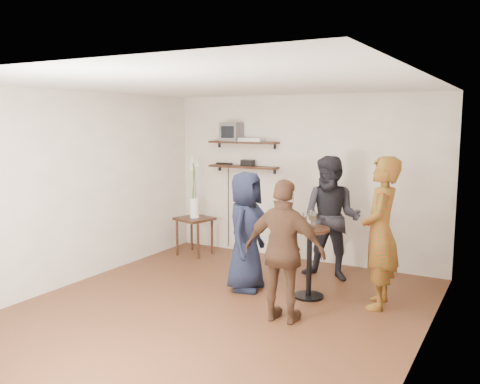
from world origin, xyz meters
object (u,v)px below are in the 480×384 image
object	(u,v)px
dvd_deck	(252,140)
person_plaid	(380,233)
radio	(248,163)
person_brown	(284,251)
crt_monitor	(232,132)
side_table	(195,224)
person_dark	(331,218)
drinks_table	(309,253)
person_navy	(246,231)

from	to	relation	value
dvd_deck	person_plaid	distance (m)	2.98
radio	person_brown	distance (m)	2.99
crt_monitor	radio	distance (m)	0.58
dvd_deck	side_table	world-z (taller)	dvd_deck
crt_monitor	person_dark	xyz separation A→B (m)	(1.95, -0.64, -1.15)
radio	person_plaid	world-z (taller)	person_plaid
radio	person_dark	size ratio (longest dim) A/B	0.13
person_brown	radio	bearing A→B (deg)	-56.31
person_plaid	drinks_table	bearing A→B (deg)	-90.00
radio	person_plaid	distance (m)	2.94
crt_monitor	person_navy	distance (m)	2.32
radio	drinks_table	distance (m)	2.43
person_navy	radio	bearing A→B (deg)	20.29
radio	person_plaid	bearing A→B (deg)	-28.61
person_plaid	person_brown	distance (m)	1.25
person_navy	dvd_deck	bearing A→B (deg)	18.08
person_dark	person_navy	bearing A→B (deg)	-131.85
person_plaid	person_dark	size ratio (longest dim) A/B	1.04
radio	person_brown	size ratio (longest dim) A/B	0.14
side_table	person_navy	world-z (taller)	person_navy
person_plaid	person_navy	distance (m)	1.70
drinks_table	person_dark	xyz separation A→B (m)	(-0.02, 0.85, 0.29)
side_table	person_plaid	bearing A→B (deg)	-15.40
side_table	person_dark	size ratio (longest dim) A/B	0.36
person_plaid	person_dark	bearing A→B (deg)	-138.16
dvd_deck	person_dark	xyz separation A→B (m)	(1.59, -0.64, -1.03)
crt_monitor	person_plaid	xyz separation A→B (m)	(2.81, -1.38, -1.12)
person_plaid	radio	bearing A→B (deg)	-126.11
person_plaid	person_navy	world-z (taller)	person_plaid
drinks_table	person_navy	world-z (taller)	person_navy
dvd_deck	person_navy	distance (m)	2.09
dvd_deck	person_navy	xyz separation A→B (m)	(0.76, -1.60, -1.12)
person_dark	person_brown	xyz separation A→B (m)	(0.06, -1.69, -0.07)
drinks_table	person_plaid	bearing A→B (deg)	7.50
side_table	drinks_table	bearing A→B (deg)	-22.64
drinks_table	dvd_deck	bearing A→B (deg)	137.18
person_navy	person_brown	size ratio (longest dim) A/B	0.98
side_table	person_brown	size ratio (longest dim) A/B	0.40
dvd_deck	person_navy	size ratio (longest dim) A/B	0.26
person_dark	dvd_deck	bearing A→B (deg)	156.89
crt_monitor	person_plaid	world-z (taller)	crt_monitor
drinks_table	person_navy	distance (m)	0.87
side_table	drinks_table	world-z (taller)	drinks_table
person_plaid	crt_monitor	bearing A→B (deg)	-123.56
dvd_deck	crt_monitor	bearing A→B (deg)	180.00
side_table	person_plaid	distance (m)	3.40
crt_monitor	person_navy	xyz separation A→B (m)	(1.13, -1.60, -1.24)
side_table	person_navy	xyz separation A→B (m)	(1.57, -1.12, 0.26)
side_table	person_dark	xyz separation A→B (m)	(2.40, -0.16, 0.34)
dvd_deck	person_plaid	size ratio (longest dim) A/B	0.22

